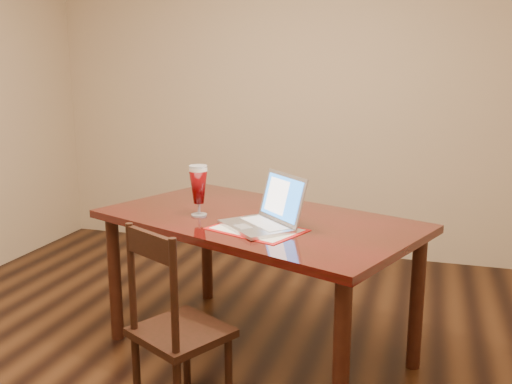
% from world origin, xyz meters
% --- Properties ---
extents(room_shell, '(4.51, 5.01, 2.71)m').
position_xyz_m(room_shell, '(0.00, 0.00, 1.76)').
color(room_shell, tan).
rests_on(room_shell, ground).
extents(dining_table, '(1.91, 1.49, 1.06)m').
position_xyz_m(dining_table, '(0.15, 0.62, 0.70)').
color(dining_table, '#450909').
rests_on(dining_table, ground).
extents(dining_chair, '(0.51, 0.51, 0.91)m').
position_xyz_m(dining_chair, '(-0.03, -0.05, 0.43)').
color(dining_chair, black).
rests_on(dining_chair, ground).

